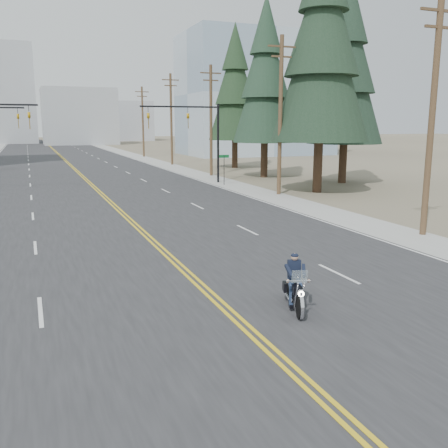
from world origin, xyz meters
TOP-DOWN VIEW (x-y plane):
  - ground_plane at (0.00, 0.00)m, footprint 400.00×400.00m
  - road at (0.00, 70.00)m, footprint 20.00×200.00m
  - sidewalk_right at (11.50, 70.00)m, footprint 3.00×200.00m
  - traffic_mast_right at (8.98, 32.00)m, footprint 7.10×0.26m
  - street_sign at (10.80, 30.00)m, footprint 0.90×0.06m
  - utility_pole_a at (12.50, 8.00)m, footprint 2.20×0.30m
  - utility_pole_b at (12.50, 23.00)m, footprint 2.20×0.30m
  - utility_pole_c at (12.50, 38.00)m, footprint 2.20×0.30m
  - utility_pole_d at (12.50, 53.00)m, footprint 2.20×0.30m
  - utility_pole_e at (12.50, 70.00)m, footprint 2.20×0.30m
  - glass_building at (32.00, 70.00)m, footprint 24.00×16.00m
  - haze_bldg_b at (8.00, 125.00)m, footprint 18.00×14.00m
  - haze_bldg_c at (40.00, 110.00)m, footprint 16.00×12.00m
  - haze_bldg_e at (25.00, 150.00)m, footprint 14.00×14.00m
  - motorcyclist at (1.88, 1.58)m, footprint 1.50×2.23m
  - conifer_near at (15.91, 23.10)m, footprint 7.43×7.43m
  - conifer_mid at (21.38, 27.69)m, footprint 6.62×6.62m
  - conifer_tall at (16.92, 34.68)m, footprint 6.24×6.24m
  - conifer_far at (18.37, 45.78)m, footprint 6.28×6.28m

SIDE VIEW (x-z plane):
  - ground_plane at x=0.00m, z-range 0.00..0.00m
  - road at x=0.00m, z-range 0.00..0.01m
  - sidewalk_right at x=11.50m, z-range 0.00..0.01m
  - motorcyclist at x=1.88m, z-range 0.00..1.60m
  - street_sign at x=10.80m, z-range 0.49..3.12m
  - traffic_mast_right at x=8.98m, z-range 1.44..8.44m
  - utility_pole_a at x=12.50m, z-range 0.23..11.23m
  - utility_pole_c at x=12.50m, z-range 0.23..11.23m
  - utility_pole_e at x=12.50m, z-range 0.23..11.23m
  - utility_pole_b at x=12.50m, z-range 0.23..11.73m
  - utility_pole_d at x=12.50m, z-range 0.23..11.73m
  - haze_bldg_e at x=25.00m, z-range 0.00..12.00m
  - haze_bldg_b at x=8.00m, z-range 0.00..14.00m
  - haze_bldg_c at x=40.00m, z-range 0.00..18.00m
  - conifer_far at x=18.37m, z-range 1.24..18.06m
  - conifer_tall at x=16.92m, z-range 1.29..18.62m
  - glass_building at x=32.00m, z-range 0.00..20.00m
  - conifer_mid at x=21.38m, z-range 1.31..18.97m
  - conifer_near at x=15.91m, z-range 1.46..21.11m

